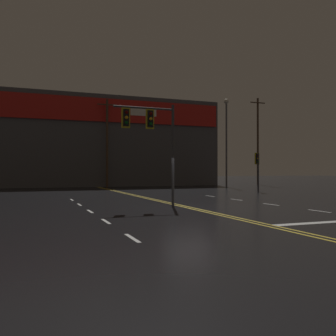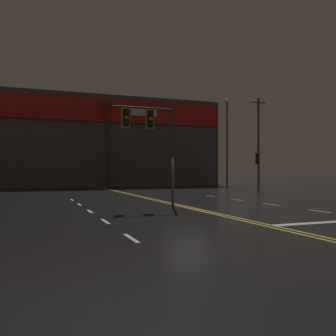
% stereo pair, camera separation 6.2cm
% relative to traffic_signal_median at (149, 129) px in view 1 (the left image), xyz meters
% --- Properties ---
extents(ground_plane, '(200.00, 200.00, 0.00)m').
position_rel_traffic_signal_median_xyz_m(ground_plane, '(1.84, -0.76, -3.95)').
color(ground_plane, black).
extents(road_markings, '(14.55, 60.00, 0.01)m').
position_rel_traffic_signal_median_xyz_m(road_markings, '(2.77, -2.02, -3.94)').
color(road_markings, gold).
rests_on(road_markings, ground).
extents(traffic_signal_median, '(3.18, 0.36, 5.23)m').
position_rel_traffic_signal_median_xyz_m(traffic_signal_median, '(0.00, 0.00, 0.00)').
color(traffic_signal_median, '#38383D').
rests_on(traffic_signal_median, ground).
extents(traffic_signal_corner_northeast, '(0.42, 0.36, 3.39)m').
position_rel_traffic_signal_median_xyz_m(traffic_signal_corner_northeast, '(12.84, 9.44, -1.46)').
color(traffic_signal_corner_northeast, '#38383D').
rests_on(traffic_signal_corner_northeast, ground).
extents(streetlight_near_right, '(0.56, 0.56, 10.00)m').
position_rel_traffic_signal_median_xyz_m(streetlight_near_right, '(15.41, 19.26, 2.38)').
color(streetlight_near_right, '#59595E').
rests_on(streetlight_near_right, ground).
extents(building_backdrop, '(30.72, 10.23, 10.65)m').
position_rel_traffic_signal_median_xyz_m(building_backdrop, '(1.84, 29.64, 1.39)').
color(building_backdrop, '#4C4C51').
rests_on(building_backdrop, ground).
extents(utility_pole_row, '(45.55, 0.26, 11.41)m').
position_rel_traffic_signal_median_xyz_m(utility_pole_row, '(2.88, 23.83, 1.41)').
color(utility_pole_row, '#4C3828').
rests_on(utility_pole_row, ground).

